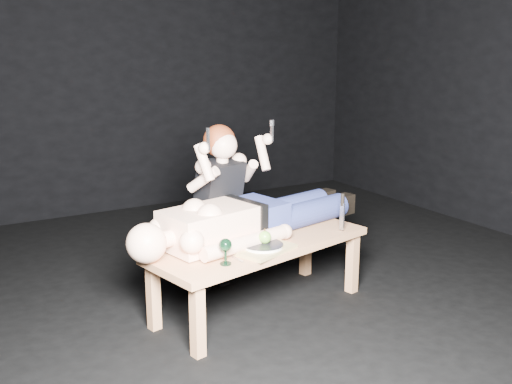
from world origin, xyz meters
The scene contains 13 objects.
ground centered at (0.00, 0.00, 0.00)m, with size 5.00×5.00×0.00m, color black.
back_wall centered at (0.00, 2.50, 1.50)m, with size 5.00×5.00×0.00m, color black.
table centered at (-0.18, -0.25, 0.23)m, with size 1.43×0.54×0.45m, color #BA7E50.
lying_man centered at (-0.16, -0.11, 0.59)m, with size 1.55×0.47×0.29m, color beige, non-canonical shape.
kneeling_woman centered at (-0.28, 0.19, 0.58)m, with size 0.62×0.70×1.17m, color black, non-canonical shape.
serving_tray centered at (-0.25, -0.41, 0.46)m, with size 0.35×0.25×0.02m, color #A68D51.
plate centered at (-0.25, -0.41, 0.48)m, with size 0.23×0.23×0.02m, color white.
apple centered at (-0.23, -0.40, 0.53)m, with size 0.08×0.08×0.08m, color #499022.
goblet centered at (-0.54, -0.50, 0.52)m, with size 0.07×0.07×0.15m, color black, non-canonical shape.
fork_flat centered at (-0.45, -0.44, 0.45)m, with size 0.01×0.15×0.01m, color #B2B2B7.
knife_flat centered at (-0.11, -0.40, 0.45)m, with size 0.01×0.15×0.01m, color #B2B2B7.
spoon_flat centered at (-0.14, -0.35, 0.45)m, with size 0.01×0.15×0.01m, color #B2B2B7.
carving_knife centered at (0.38, -0.34, 0.58)m, with size 0.03×0.04×0.25m, color #B2B2B7, non-canonical shape.
Camera 1 is at (-1.92, -3.21, 1.61)m, focal length 41.36 mm.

